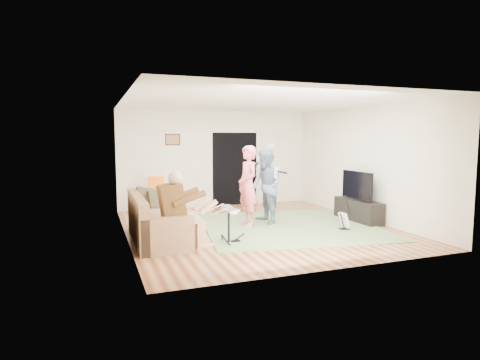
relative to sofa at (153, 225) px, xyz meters
name	(u,v)px	position (x,y,z in m)	size (l,w,h in m)	color
floor	(257,227)	(2.30, 0.37, -0.30)	(6.00, 6.00, 0.00)	brown
walls	(257,166)	(2.30, 0.37, 1.05)	(5.50, 6.00, 2.70)	white
ceiling	(258,102)	(2.30, 0.37, 2.40)	(6.00, 6.00, 0.00)	white
window_blinds	(124,158)	(-0.45, 0.57, 1.25)	(2.05, 2.05, 0.00)	brown
doorway	(235,169)	(2.85, 3.36, 0.75)	(2.10, 2.10, 0.00)	black
picture_frame	(173,140)	(1.05, 3.36, 1.60)	(0.42, 0.03, 0.32)	#3F2314
area_rug	(290,226)	(3.03, 0.22, -0.29)	(3.74, 3.58, 0.02)	#5F794A
sofa	(153,225)	(0.00, 0.00, 0.00)	(0.90, 2.19, 0.89)	#916B48
drummer	(182,218)	(0.43, -0.65, 0.24)	(0.89, 0.50, 1.37)	brown
drum_kit	(229,227)	(1.30, -0.65, 0.00)	(0.37, 0.66, 0.68)	black
singer	(248,186)	(2.18, 0.63, 0.59)	(0.65, 0.43, 1.78)	#F46A77
microphone	(256,166)	(2.38, 0.63, 1.03)	(0.06, 0.06, 0.24)	black
guitarist	(266,186)	(2.65, 0.70, 0.56)	(0.83, 0.65, 1.71)	slate
guitar_held	(274,172)	(2.85, 0.70, 0.87)	(0.12, 0.60, 0.26)	silver
guitar_spare	(344,220)	(3.94, -0.49, -0.08)	(0.27, 0.24, 0.74)	black
torchiere_lamp	(270,165)	(3.60, 2.56, 0.91)	(0.32, 0.32, 1.76)	black
dining_chair	(157,202)	(0.47, 2.51, 0.05)	(0.43, 0.45, 0.98)	#D3B289
tv_cabinet	(358,210)	(4.80, 0.19, -0.05)	(0.40, 1.40, 0.50)	black
television	(357,185)	(4.75, 0.19, 0.55)	(0.06, 1.06, 0.65)	black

